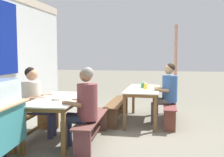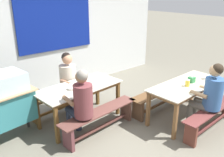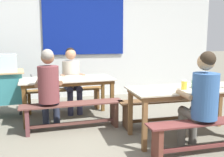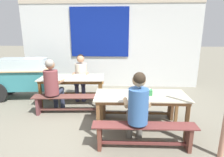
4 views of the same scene
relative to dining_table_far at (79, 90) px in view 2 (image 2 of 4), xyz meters
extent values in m
plane|color=#6C6859|center=(0.87, -1.07, -0.67)|extent=(40.00, 40.00, 0.00)
cube|color=silver|center=(0.87, 1.80, 0.71)|extent=(6.02, 0.12, 2.77)
cube|color=navy|center=(0.53, 1.71, 1.19)|extent=(1.94, 0.03, 1.60)
cube|color=beige|center=(0.00, 0.00, 0.07)|extent=(1.68, 0.86, 0.02)
cube|color=brown|center=(0.00, 0.00, 0.03)|extent=(1.60, 0.80, 0.06)
cube|color=brown|center=(0.71, 0.37, -0.34)|extent=(0.06, 0.06, 0.67)
cube|color=brown|center=(0.76, -0.27, -0.34)|extent=(0.06, 0.06, 0.67)
cube|color=brown|center=(-0.76, 0.27, -0.34)|extent=(0.06, 0.06, 0.67)
cube|color=brown|center=(-0.71, -0.37, -0.34)|extent=(0.06, 0.06, 0.67)
cube|color=#BCB498|center=(1.65, -1.28, 0.07)|extent=(1.74, 0.75, 0.02)
cube|color=brown|center=(1.65, -1.28, 0.02)|extent=(1.66, 0.69, 0.06)
cube|color=brown|center=(2.43, -0.96, -0.34)|extent=(0.06, 0.06, 0.67)
cube|color=brown|center=(2.44, -1.56, -0.34)|extent=(0.06, 0.06, 0.67)
cube|color=brown|center=(0.87, -0.99, -0.34)|extent=(0.06, 0.06, 0.67)
cube|color=brown|center=(0.88, -1.59, -0.34)|extent=(0.06, 0.06, 0.67)
cube|color=brown|center=(-0.04, 0.58, -0.24)|extent=(1.60, 0.39, 0.02)
cube|color=brown|center=(0.63, 0.62, -0.46)|extent=(0.08, 0.24, 0.42)
cube|color=brown|center=(-0.71, 0.53, -0.46)|extent=(0.08, 0.24, 0.42)
cube|color=brown|center=(-0.04, 0.58, -0.57)|extent=(1.31, 0.13, 0.04)
cube|color=brown|center=(0.04, -0.58, -0.24)|extent=(1.65, 0.41, 0.02)
cube|color=brown|center=(0.73, -0.53, -0.46)|extent=(0.08, 0.26, 0.42)
cube|color=brown|center=(-0.66, -0.63, -0.46)|extent=(0.08, 0.26, 0.42)
cube|color=brown|center=(0.04, -0.58, -0.57)|extent=(1.35, 0.14, 0.04)
cube|color=brown|center=(1.64, -0.70, -0.24)|extent=(1.74, 0.35, 0.02)
cube|color=brown|center=(2.39, -0.68, -0.46)|extent=(0.07, 0.27, 0.42)
cube|color=brown|center=(0.89, -0.71, -0.46)|extent=(0.07, 0.27, 0.42)
cube|color=brown|center=(1.64, -0.70, -0.57)|extent=(1.45, 0.07, 0.04)
cube|color=brown|center=(1.66, -1.86, -0.24)|extent=(1.70, 0.29, 0.02)
cube|color=brown|center=(0.94, -1.87, -0.46)|extent=(0.06, 0.22, 0.42)
cube|color=brown|center=(1.66, -1.86, -0.57)|extent=(1.41, 0.07, 0.04)
cylinder|color=#333333|center=(-0.88, 0.47, -0.53)|extent=(0.05, 0.05, 0.28)
cylinder|color=#3F3F3F|center=(-0.64, 0.50, 0.05)|extent=(0.11, 0.61, 0.04)
cylinder|color=#2F304B|center=(0.06, 0.21, -0.45)|extent=(0.11, 0.11, 0.44)
cylinder|color=#2F304B|center=(0.23, 0.22, -0.45)|extent=(0.11, 0.11, 0.44)
cylinder|color=#2F304B|center=(0.04, 0.39, -0.18)|extent=(0.17, 0.43, 0.13)
cylinder|color=#2F304B|center=(0.22, 0.41, -0.18)|extent=(0.17, 0.43, 0.13)
cylinder|color=#C1B4A2|center=(0.11, 0.59, 0.07)|extent=(0.34, 0.34, 0.52)
sphere|color=#AF7A5A|center=(0.11, 0.57, 0.47)|extent=(0.21, 0.21, 0.21)
sphere|color=black|center=(0.11, 0.60, 0.50)|extent=(0.19, 0.19, 0.19)
cylinder|color=#AF7A5A|center=(-0.06, 0.39, 0.06)|extent=(0.10, 0.31, 0.08)
cylinder|color=#AF7A5A|center=(0.32, 0.43, 0.06)|extent=(0.10, 0.31, 0.09)
cylinder|color=#64625A|center=(1.62, -1.51, -0.45)|extent=(0.11, 0.11, 0.44)
cylinder|color=#64625A|center=(1.44, -1.53, -0.45)|extent=(0.11, 0.11, 0.44)
cylinder|color=#64625A|center=(1.63, -1.68, -0.18)|extent=(0.15, 0.38, 0.13)
cylinder|color=#64625A|center=(1.45, -1.69, -0.18)|extent=(0.15, 0.38, 0.13)
cylinder|color=#345C97|center=(1.55, -1.86, 0.09)|extent=(0.32, 0.32, 0.57)
sphere|color=tan|center=(1.55, -1.84, 0.51)|extent=(0.21, 0.21, 0.21)
sphere|color=#2D2319|center=(1.55, -1.87, 0.55)|extent=(0.19, 0.19, 0.19)
cylinder|color=tan|center=(1.72, -1.67, 0.08)|extent=(0.09, 0.31, 0.08)
cylinder|color=tan|center=(1.36, -1.69, 0.08)|extent=(0.09, 0.31, 0.09)
cylinder|color=#2B3246|center=(-0.21, -0.25, -0.45)|extent=(0.11, 0.11, 0.44)
cylinder|color=#2B3246|center=(-0.39, -0.24, -0.45)|extent=(0.11, 0.11, 0.44)
cylinder|color=#2B3246|center=(-0.22, -0.43, -0.18)|extent=(0.15, 0.41, 0.13)
cylinder|color=#2B3246|center=(-0.40, -0.42, -0.18)|extent=(0.15, 0.41, 0.13)
cylinder|color=brown|center=(-0.32, -0.60, 0.09)|extent=(0.32, 0.32, 0.56)
sphere|color=#906748|center=(-0.32, -0.58, 0.50)|extent=(0.20, 0.20, 0.20)
sphere|color=gray|center=(-0.32, -0.61, 0.54)|extent=(0.18, 0.18, 0.18)
cylinder|color=#906748|center=(-0.13, -0.43, 0.08)|extent=(0.09, 0.31, 0.10)
cylinder|color=#906748|center=(-0.49, -0.41, 0.08)|extent=(0.09, 0.31, 0.10)
cube|color=#328246|center=(1.79, -1.28, 0.13)|extent=(0.12, 0.11, 0.11)
cube|color=white|center=(1.79, -1.28, 0.19)|extent=(0.05, 0.03, 0.02)
cylinder|color=yellow|center=(1.55, -1.34, 0.13)|extent=(0.08, 0.08, 0.12)
cylinder|color=white|center=(1.55, -1.34, 0.20)|extent=(0.07, 0.07, 0.02)
cylinder|color=silver|center=(-0.18, -0.04, 0.10)|extent=(0.17, 0.17, 0.04)
camera|label=1|loc=(-4.19, -1.83, 0.81)|focal=42.38mm
camera|label=2|loc=(-2.30, -3.59, 1.81)|focal=38.62mm
camera|label=3|loc=(-0.26, -4.61, 0.81)|focal=41.60mm
camera|label=4|loc=(1.29, -4.58, 1.24)|focal=29.69mm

